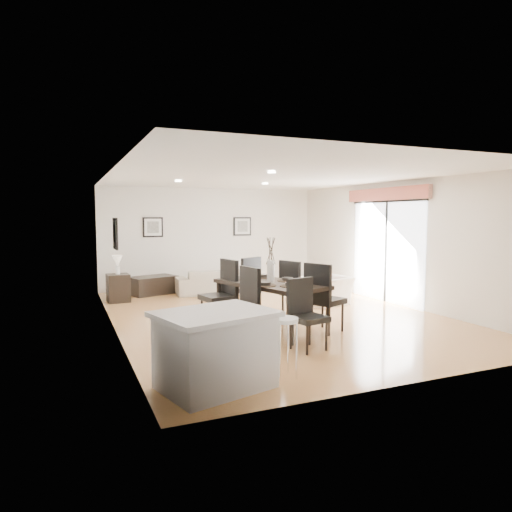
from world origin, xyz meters
name	(u,v)px	position (x,y,z in m)	size (l,w,h in m)	color
ground	(273,315)	(0.00, 0.00, 0.00)	(8.00, 8.00, 0.00)	tan
wall_back	(211,238)	(0.00, 4.00, 1.35)	(6.00, 0.04, 2.70)	silver
wall_front	(422,268)	(0.00, -4.00, 1.35)	(6.00, 0.04, 2.70)	silver
wall_left	(113,251)	(-3.00, 0.00, 1.35)	(0.04, 8.00, 2.70)	silver
wall_right	(396,243)	(3.00, 0.00, 1.35)	(0.04, 8.00, 2.70)	silver
ceiling	(273,176)	(0.00, 0.00, 2.70)	(6.00, 8.00, 0.02)	white
sofa	(218,281)	(-0.20, 2.85, 0.31)	(2.10, 0.82, 0.61)	gray
armchair	(327,291)	(1.51, 0.45, 0.31)	(0.95, 0.83, 0.62)	silver
courtyard_plant_a	(482,282)	(5.72, 0.04, 0.33)	(0.59, 0.51, 0.66)	#335123
courtyard_plant_b	(437,273)	(5.85, 1.66, 0.34)	(0.38, 0.38, 0.68)	#335123
dining_table	(271,287)	(-0.54, -1.05, 0.73)	(1.54, 2.17, 0.82)	black
dining_chair_wnear	(243,300)	(-1.22, -1.52, 0.64)	(0.60, 0.60, 1.15)	black
dining_chair_wfar	(223,289)	(-1.22, -0.54, 0.66)	(0.62, 0.62, 1.18)	black
dining_chair_enear	(322,294)	(0.16, -1.58, 0.65)	(0.68, 0.68, 1.17)	black
dining_chair_efar	(294,287)	(0.16, -0.59, 0.63)	(0.64, 0.64, 1.12)	black
dining_chair_head	(305,310)	(-0.55, -2.27, 0.58)	(0.55, 0.55, 1.03)	black
dining_chair_foot	(247,283)	(-0.49, 0.17, 0.64)	(0.68, 0.68, 1.14)	black
vase	(271,265)	(-0.54, -1.05, 1.11)	(0.93, 1.47, 0.77)	white
coffee_table	(153,285)	(-1.75, 3.35, 0.22)	(1.11, 0.67, 0.44)	black
side_table	(118,288)	(-2.66, 2.59, 0.32)	(0.47, 0.47, 0.63)	black
table_lamp	(118,262)	(-2.66, 2.59, 0.91)	(0.22, 0.22, 0.43)	white
cushion	(325,283)	(1.42, 0.37, 0.50)	(0.29, 0.09, 0.29)	maroon
kitchen_island	(215,349)	(-2.23, -3.23, 0.44)	(1.46, 1.25, 0.88)	silver
bar_stool	(284,326)	(-1.36, -3.23, 0.62)	(0.33, 0.33, 0.73)	silver
framed_print_back_left	(153,227)	(-1.60, 3.97, 1.65)	(0.52, 0.04, 0.52)	black
framed_print_back_right	(242,226)	(0.90, 3.97, 1.65)	(0.52, 0.04, 0.52)	black
framed_print_left_wall	(115,234)	(-2.97, -0.20, 1.65)	(0.04, 0.52, 0.52)	black
sliding_door	(386,228)	(2.96, 0.30, 1.66)	(0.12, 2.70, 2.57)	white
courtyard	(469,254)	(6.16, 0.87, 0.92)	(6.00, 6.00, 2.00)	gray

